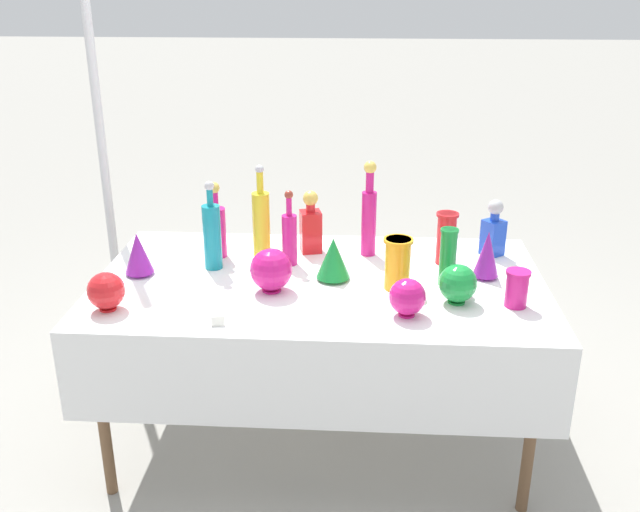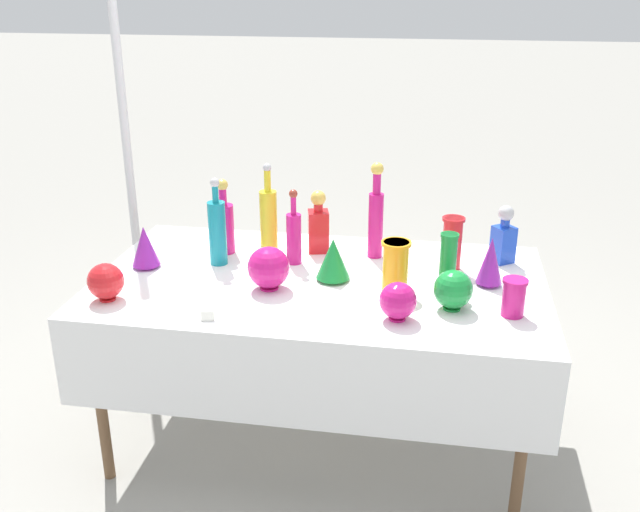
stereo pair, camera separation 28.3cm
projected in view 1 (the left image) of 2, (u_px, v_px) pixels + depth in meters
ground_plane at (320, 436)px, 3.15m from camera, size 40.00×40.00×0.00m
display_table at (319, 297)px, 2.85m from camera, size 1.80×1.02×0.76m
tall_bottle_0 at (216, 228)px, 3.05m from camera, size 0.09×0.09×0.33m
tall_bottle_1 at (289, 236)px, 2.97m from camera, size 0.06×0.06×0.32m
tall_bottle_2 at (212, 234)px, 2.92m from camera, size 0.07×0.07×0.37m
tall_bottle_3 at (369, 215)px, 3.05m from camera, size 0.06×0.06×0.42m
tall_bottle_4 at (261, 221)px, 3.05m from camera, size 0.08×0.08×0.40m
square_decanter_0 at (494, 230)px, 3.07m from camera, size 0.11×0.11×0.25m
square_decanter_1 at (311, 225)px, 3.11m from camera, size 0.11×0.11×0.28m
slender_vase_0 at (517, 287)px, 2.61m from camera, size 0.09×0.09×0.14m
slender_vase_1 at (398, 262)px, 2.74m from camera, size 0.12×0.12×0.21m
slender_vase_2 at (448, 256)px, 2.77m from camera, size 0.07×0.07×0.23m
slender_vase_3 at (446, 237)px, 2.98m from camera, size 0.09×0.09×0.22m
fluted_vase_0 at (487, 254)px, 2.84m from camera, size 0.10×0.10×0.20m
fluted_vase_1 at (138, 253)px, 2.87m from camera, size 0.12×0.12×0.18m
fluted_vase_2 at (333, 258)px, 2.83m from camera, size 0.14×0.14×0.18m
round_bowl_0 at (106, 291)px, 2.58m from camera, size 0.14×0.14×0.14m
round_bowl_1 at (271, 270)px, 2.73m from camera, size 0.16×0.16×0.17m
round_bowl_2 at (407, 297)px, 2.54m from camera, size 0.13×0.13×0.14m
round_bowl_3 at (458, 283)px, 2.63m from camera, size 0.14×0.14×0.15m
price_tag_left at (218, 321)px, 2.48m from camera, size 0.05×0.02×0.04m
cardboard_box_behind_left at (353, 314)px, 3.93m from camera, size 0.54×0.41×0.39m
canopy_pole at (104, 165)px, 3.50m from camera, size 0.18×0.18×2.57m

